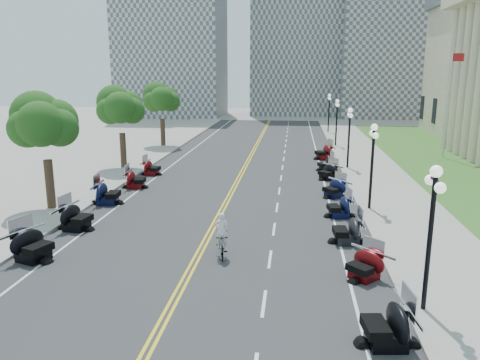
{
  "coord_description": "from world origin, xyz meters",
  "views": [
    {
      "loc": [
        4.1,
        -23.05,
        7.99
      ],
      "look_at": [
        1.14,
        2.45,
        2.0
      ],
      "focal_mm": 35.0,
      "sensor_mm": 36.0,
      "label": 1
    }
  ],
  "objects_px": {
    "flagpole": "(448,105)",
    "cyclist_rider": "(221,215)",
    "bicycle": "(222,245)",
    "motorcycle_n_3": "(387,323)"
  },
  "relations": [
    {
      "from": "flagpole",
      "to": "cyclist_rider",
      "type": "distance_m",
      "value": 31.13
    },
    {
      "from": "bicycle",
      "to": "motorcycle_n_3",
      "type": "bearing_deg",
      "value": -57.26
    },
    {
      "from": "bicycle",
      "to": "cyclist_rider",
      "type": "distance_m",
      "value": 1.39
    },
    {
      "from": "cyclist_rider",
      "to": "flagpole",
      "type": "bearing_deg",
      "value": -123.13
    },
    {
      "from": "motorcycle_n_3",
      "to": "cyclist_rider",
      "type": "distance_m",
      "value": 8.65
    },
    {
      "from": "flagpole",
      "to": "bicycle",
      "type": "relative_size",
      "value": 5.49
    },
    {
      "from": "motorcycle_n_3",
      "to": "flagpole",
      "type": "bearing_deg",
      "value": 153.94
    },
    {
      "from": "motorcycle_n_3",
      "to": "bicycle",
      "type": "distance_m",
      "value": 8.57
    },
    {
      "from": "motorcycle_n_3",
      "to": "bicycle",
      "type": "xyz_separation_m",
      "value": [
        -5.91,
        6.2,
        -0.19
      ]
    },
    {
      "from": "bicycle",
      "to": "cyclist_rider",
      "type": "relative_size",
      "value": 1.08
    }
  ]
}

